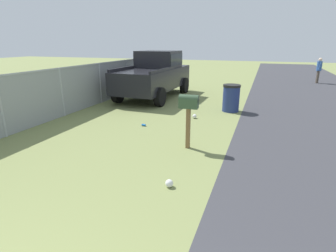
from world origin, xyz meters
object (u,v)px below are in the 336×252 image
(trash_bin, at_px, (231,98))
(mailbox, at_px, (189,106))
(pedestrian, at_px, (319,69))
(pickup_truck, at_px, (155,73))

(trash_bin, bearing_deg, mailbox, 172.76)
(trash_bin, bearing_deg, pedestrian, -24.57)
(pedestrian, bearing_deg, pickup_truck, 41.67)
(mailbox, distance_m, pickup_truck, 6.55)
(mailbox, relative_size, trash_bin, 1.32)
(pickup_truck, height_order, trash_bin, pickup_truck)
(pedestrian, bearing_deg, mailbox, 68.43)
(mailbox, bearing_deg, trash_bin, -10.14)
(mailbox, xyz_separation_m, trash_bin, (4.03, -0.51, -0.54))
(pickup_truck, bearing_deg, trash_bin, -113.39)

